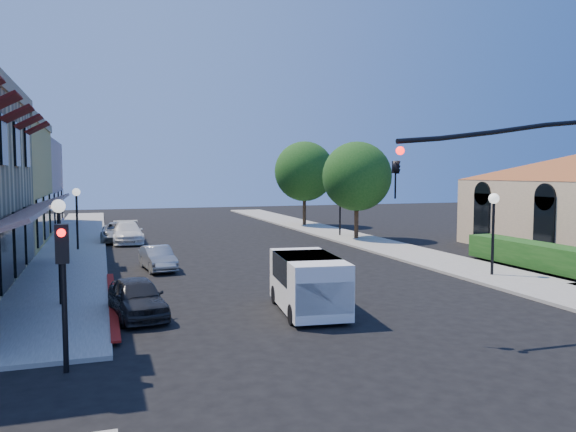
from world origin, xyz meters
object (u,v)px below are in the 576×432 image
object	(u,v)px
lamppost_left_far	(77,203)
lamppost_right_far	(340,197)
white_van	(308,280)
street_tree_b	(304,171)
signal_mast_arm	(566,184)
parked_car_b	(158,258)
parked_car_d	(118,232)
street_tree_a	(357,176)
lamppost_left_near	(59,225)
parked_car_a	(137,297)
lamppost_right_near	(494,213)
secondary_signal	(63,270)
parked_car_c	(127,233)

from	to	relation	value
lamppost_left_far	lamppost_right_far	world-z (taller)	same
lamppost_left_far	white_van	distance (m)	18.80
street_tree_b	lamppost_left_far	bearing A→B (deg)	-149.97
signal_mast_arm	white_van	size ratio (longest dim) A/B	1.89
street_tree_b	parked_car_b	bearing A→B (deg)	-127.52
lamppost_left_far	lamppost_right_far	xyz separation A→B (m)	(17.00, 2.00, 0.00)
signal_mast_arm	parked_car_d	bearing A→B (deg)	116.20
street_tree_a	parked_car_b	size ratio (longest dim) A/B	1.96
street_tree_b	white_van	world-z (taller)	street_tree_b
lamppost_left_near	lamppost_left_far	distance (m)	14.00
parked_car_d	signal_mast_arm	bearing A→B (deg)	-61.16
lamppost_left_far	parked_car_a	distance (m)	16.30
lamppost_left_far	lamppost_right_near	size ratio (longest dim) A/B	1.00
street_tree_a	lamppost_right_far	size ratio (longest dim) A/B	1.82
lamppost_right_near	parked_car_a	bearing A→B (deg)	-172.25
lamppost_right_near	parked_car_b	size ratio (longest dim) A/B	1.08
street_tree_b	lamppost_left_near	world-z (taller)	street_tree_b
parked_car_b	secondary_signal	bearing A→B (deg)	-110.96
parked_car_a	parked_car_d	world-z (taller)	parked_car_d
street_tree_b	parked_car_c	size ratio (longest dim) A/B	1.55
lamppost_left_far	parked_car_c	size ratio (longest dim) A/B	0.79
street_tree_a	lamppost_left_near	xyz separation A→B (m)	(-17.30, -14.00, -1.46)
lamppost_right_near	parked_car_d	bearing A→B (deg)	129.24
street_tree_a	lamppost_right_far	bearing A→B (deg)	98.53
signal_mast_arm	street_tree_a	bearing A→B (deg)	81.83
secondary_signal	parked_car_b	distance (m)	13.39
lamppost_left_far	parked_car_a	world-z (taller)	lamppost_left_far
lamppost_right_near	parked_car_c	distance (m)	22.23
signal_mast_arm	lamppost_left_near	xyz separation A→B (m)	(-14.36, 6.50, -1.35)
street_tree_a	parked_car_b	bearing A→B (deg)	-150.45
lamppost_left_near	parked_car_c	bearing A→B (deg)	80.55
lamppost_left_near	parked_car_c	distance (m)	17.36
street_tree_a	parked_car_a	distance (m)	22.22
street_tree_b	parked_car_a	bearing A→B (deg)	-119.98
lamppost_right_far	lamppost_right_near	bearing A→B (deg)	-90.00
lamppost_left_near	lamppost_right_far	world-z (taller)	same
parked_car_a	parked_car_d	bearing A→B (deg)	82.35
street_tree_b	parked_car_a	distance (m)	30.27
signal_mast_arm	parked_car_d	distance (m)	27.53
street_tree_b	signal_mast_arm	bearing A→B (deg)	-95.51
signal_mast_arm	parked_car_a	xyz separation A→B (m)	(-12.06, 4.50, -3.48)
secondary_signal	parked_car_d	xyz separation A→B (m)	(1.80, 24.59, -1.70)
parked_car_d	lamppost_left_near	bearing A→B (deg)	-94.64
secondary_signal	lamppost_right_far	bearing A→B (deg)	53.86
secondary_signal	lamppost_left_near	xyz separation A→B (m)	(-0.50, 6.59, 0.42)
lamppost_left_far	white_van	xyz separation A→B (m)	(7.50, -17.16, -1.70)
street_tree_b	parked_car_a	size ratio (longest dim) A/B	1.98
parked_car_c	secondary_signal	bearing A→B (deg)	-95.91
white_van	parked_car_c	bearing A→B (deg)	103.03
parked_car_b	parked_car_c	distance (m)	10.75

